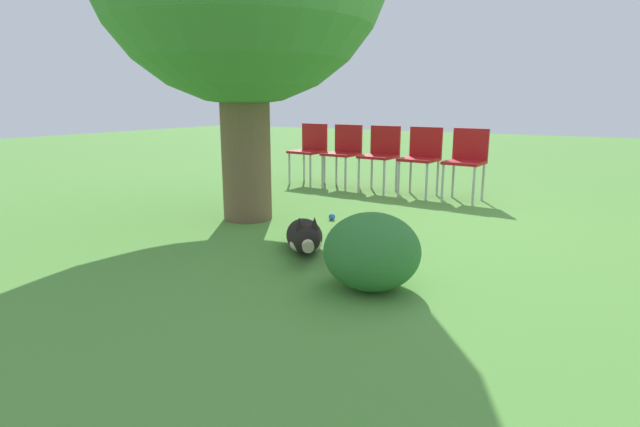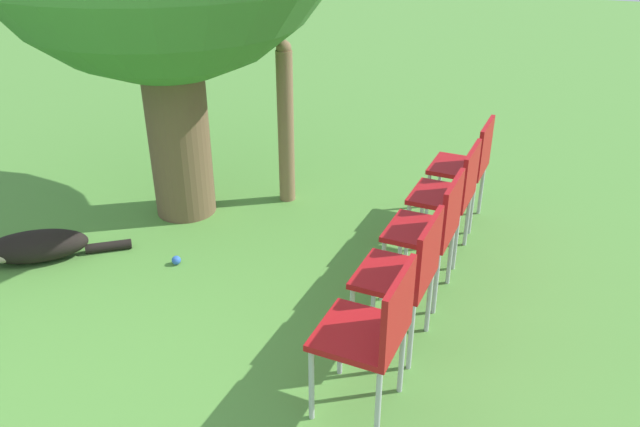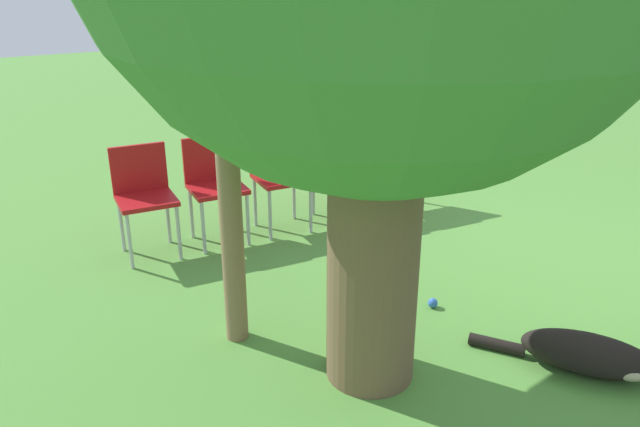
# 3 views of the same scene
# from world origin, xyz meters

# --- Properties ---
(ground_plane) EXTENTS (30.00, 30.00, 0.00)m
(ground_plane) POSITION_xyz_m (0.00, 0.00, 0.00)
(ground_plane) COLOR #56933D
(dog) EXTENTS (1.09, 0.81, 0.37)m
(dog) POSITION_xyz_m (-1.03, 0.08, 0.13)
(dog) COLOR black
(dog) RESTS_ON ground_plane
(fence_post) EXTENTS (0.14, 0.14, 1.41)m
(fence_post) POSITION_xyz_m (0.39, 1.73, 0.71)
(fence_post) COLOR #846647
(fence_post) RESTS_ON ground_plane
(red_chair_0) EXTENTS (0.45, 0.47, 0.88)m
(red_chair_0) POSITION_xyz_m (1.80, -0.48, 0.53)
(red_chair_0) COLOR #B21419
(red_chair_0) RESTS_ON ground_plane
(red_chair_1) EXTENTS (0.45, 0.47, 0.88)m
(red_chair_1) POSITION_xyz_m (1.83, 0.10, 0.53)
(red_chair_1) COLOR #B21419
(red_chair_1) RESTS_ON ground_plane
(red_chair_2) EXTENTS (0.45, 0.47, 0.88)m
(red_chair_2) POSITION_xyz_m (1.86, 0.68, 0.53)
(red_chair_2) COLOR #B21419
(red_chair_2) RESTS_ON ground_plane
(red_chair_3) EXTENTS (0.45, 0.47, 0.88)m
(red_chair_3) POSITION_xyz_m (1.89, 1.26, 0.53)
(red_chair_3) COLOR #B21419
(red_chair_3) RESTS_ON ground_plane
(red_chair_4) EXTENTS (0.45, 0.47, 0.88)m
(red_chair_4) POSITION_xyz_m (1.92, 1.85, 0.53)
(red_chair_4) COLOR #B21419
(red_chair_4) RESTS_ON ground_plane
(tennis_ball) EXTENTS (0.07, 0.07, 0.07)m
(tennis_ball) POSITION_xyz_m (0.04, 0.42, 0.03)
(tennis_ball) COLOR blue
(tennis_ball) RESTS_ON ground_plane
(low_shrub) EXTENTS (0.64, 0.64, 0.51)m
(low_shrub) POSITION_xyz_m (-1.50, -0.74, 0.25)
(low_shrub) COLOR #337533
(low_shrub) RESTS_ON ground_plane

